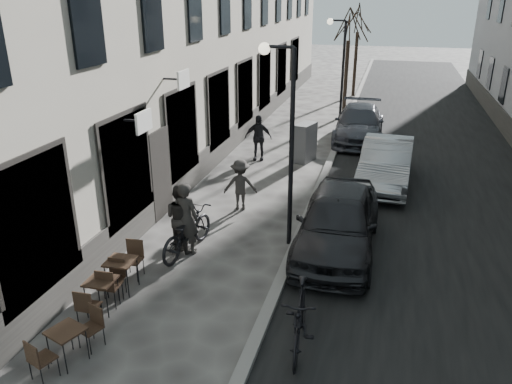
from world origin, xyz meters
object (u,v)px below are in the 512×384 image
at_px(car_near, 338,221).
at_px(car_far, 359,124).
at_px(bicycle, 187,231).
at_px(moped, 300,318).
at_px(bistro_set_c, 122,272).
at_px(pedestrian_near, 181,217).
at_px(streetlamp_far, 339,63).
at_px(car_mid, 386,163).
at_px(pedestrian_mid, 240,185).
at_px(utility_cabinet, 305,143).
at_px(tree_near, 349,25).
at_px(streetlamp_near, 285,126).
at_px(bistro_set_b, 102,292).
at_px(bistro_set_a, 67,342).
at_px(tree_far, 358,19).
at_px(pedestrian_far, 258,138).

bearing_deg(car_near, car_far, 91.46).
height_order(bicycle, moped, moped).
distance_m(bistro_set_c, pedestrian_near, 2.24).
distance_m(streetlamp_far, bistro_set_c, 15.66).
height_order(bicycle, car_mid, car_mid).
relative_size(pedestrian_mid, car_near, 0.33).
bearing_deg(utility_cabinet, tree_near, 101.93).
distance_m(streetlamp_near, utility_cabinet, 7.38).
height_order(streetlamp_near, bistro_set_b, streetlamp_near).
distance_m(pedestrian_near, car_mid, 7.88).
bearing_deg(pedestrian_mid, streetlamp_far, -114.48).
xyz_separation_m(streetlamp_near, bistro_set_b, (-2.97, -3.90, -2.73)).
bearing_deg(bicycle, streetlamp_near, -143.82).
height_order(bistro_set_a, bistro_set_b, bistro_set_b).
distance_m(tree_far, car_near, 21.44).
bearing_deg(moped, tree_far, 87.35).
bearing_deg(car_near, streetlamp_near, 178.00).
relative_size(pedestrian_near, car_near, 0.37).
distance_m(bistro_set_b, bicycle, 2.88).
xyz_separation_m(pedestrian_far, car_mid, (4.90, -1.49, -0.13)).
distance_m(bistro_set_b, pedestrian_near, 2.99).
height_order(utility_cabinet, car_mid, car_mid).
height_order(pedestrian_near, car_near, pedestrian_near).
xyz_separation_m(car_mid, moped, (-1.29, -9.17, -0.14)).
relative_size(streetlamp_near, bicycle, 2.32).
distance_m(bistro_set_a, car_mid, 11.85).
relative_size(bistro_set_c, pedestrian_near, 0.86).
relative_size(streetlamp_near, utility_cabinet, 3.38).
bearing_deg(utility_cabinet, moped, -63.74).
bearing_deg(streetlamp_near, tree_near, 89.72).
xyz_separation_m(bistro_set_c, moped, (4.12, -0.86, 0.18)).
xyz_separation_m(streetlamp_near, bistro_set_c, (-2.94, -3.14, -2.70)).
bearing_deg(bistro_set_a, car_near, 71.81).
bearing_deg(pedestrian_near, utility_cabinet, -82.91).
height_order(car_near, car_far, car_near).
relative_size(streetlamp_near, tree_near, 0.89).
xyz_separation_m(streetlamp_near, tree_far, (0.07, 21.00, 1.50)).
distance_m(bistro_set_a, bicycle, 4.38).
bearing_deg(tree_far, tree_near, -90.00).
relative_size(bistro_set_a, car_mid, 0.30).
bearing_deg(car_near, streetlamp_far, 96.84).
bearing_deg(streetlamp_far, bistro_set_b, -100.57).
distance_m(utility_cabinet, pedestrian_far, 1.83).
xyz_separation_m(streetlamp_far, pedestrian_far, (-2.43, -5.33, -2.27)).
bearing_deg(moped, bistro_set_a, -164.34).
xyz_separation_m(streetlamp_near, streetlamp_far, (0.00, 12.00, 0.00)).
xyz_separation_m(utility_cabinet, bicycle, (-1.60, -8.07, -0.18)).
distance_m(streetlamp_far, utility_cabinet, 5.64).
height_order(tree_near, bistro_set_c, tree_near).
bearing_deg(pedestrian_mid, bicycle, 65.13).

